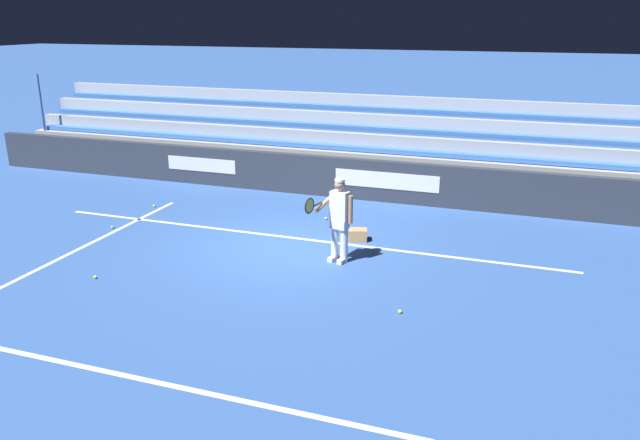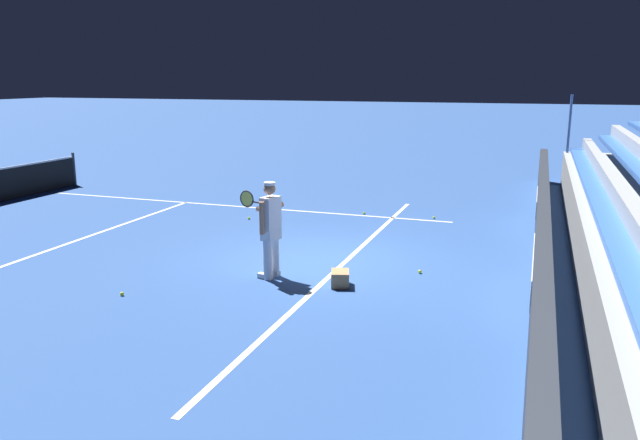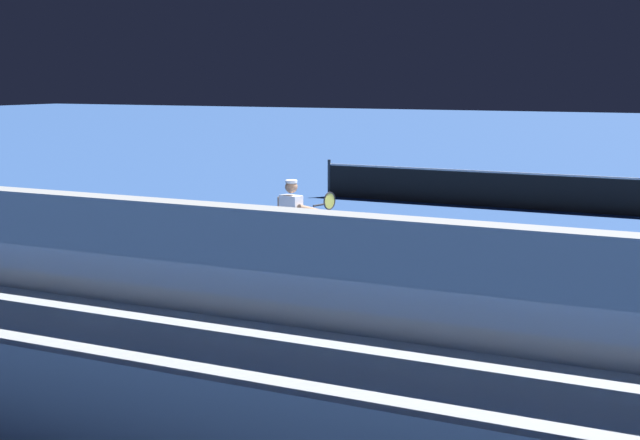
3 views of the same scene
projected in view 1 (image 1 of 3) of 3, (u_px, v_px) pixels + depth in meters
ground_plane at (287, 246)px, 13.50m from camera, size 160.00×160.00×0.00m
court_baseline_white at (295, 238)px, 13.95m from camera, size 12.00×0.10×0.01m
court_service_line_white at (135, 378)px, 8.57m from camera, size 8.22×0.10×0.01m
back_wall_sponsor_board at (343, 178)px, 16.95m from camera, size 23.08×0.25×1.10m
bleacher_stand at (361, 157)px, 18.53m from camera, size 21.92×2.40×2.95m
tennis_player at (339, 219)px, 12.38m from camera, size 0.73×0.96×1.71m
ball_box_cardboard at (358, 235)px, 13.78m from camera, size 0.47×0.41×0.26m
tennis_ball_midcourt at (326, 218)px, 15.21m from camera, size 0.07×0.07×0.07m
tennis_ball_far_right at (154, 206)px, 16.21m from camera, size 0.07×0.07×0.07m
tennis_ball_toward_net at (95, 277)px, 11.79m from camera, size 0.07×0.07×0.07m
tennis_ball_far_left at (400, 312)px, 10.42m from camera, size 0.07×0.07×0.07m
tennis_ball_stray_back at (112, 227)px, 14.58m from camera, size 0.07×0.07×0.07m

